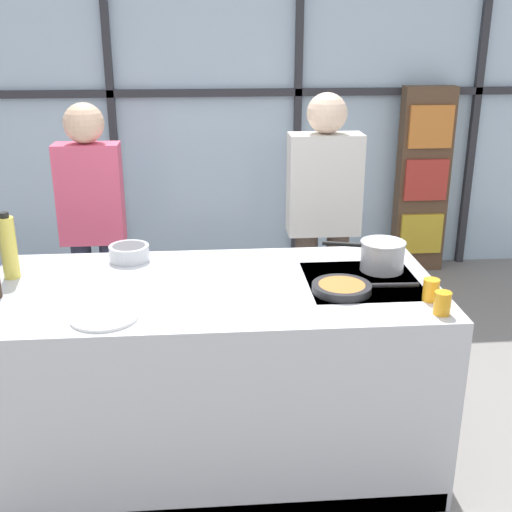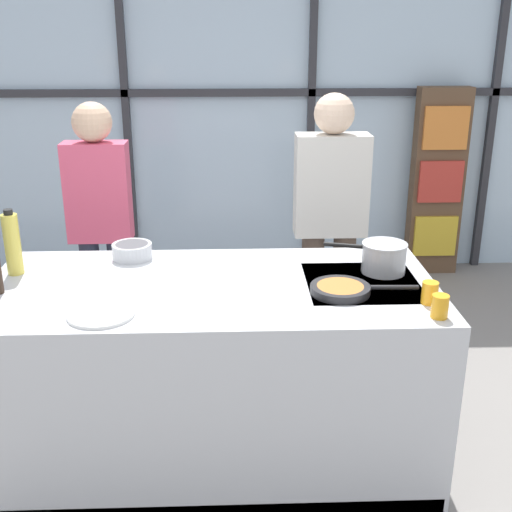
{
  "view_description": "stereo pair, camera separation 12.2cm",
  "coord_description": "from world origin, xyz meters",
  "px_view_note": "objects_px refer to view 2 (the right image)",
  "views": [
    {
      "loc": [
        -0.02,
        -2.74,
        2.07
      ],
      "look_at": [
        0.21,
        0.1,
        1.04
      ],
      "focal_mm": 45.0,
      "sensor_mm": 36.0,
      "label": 1
    },
    {
      "loc": [
        0.11,
        -2.75,
        2.07
      ],
      "look_at": [
        0.21,
        0.1,
        1.04
      ],
      "focal_mm": 45.0,
      "sensor_mm": 36.0,
      "label": 2
    }
  ],
  "objects_px": {
    "frying_pan": "(342,289)",
    "white_plate": "(101,314)",
    "spectator_far_left": "(100,218)",
    "oil_bottle": "(12,244)",
    "mixing_bowl": "(132,251)",
    "juice_glass_near": "(440,306)",
    "juice_glass_far": "(430,293)",
    "spectator_center_left": "(330,215)",
    "saucepan": "(383,257)"
  },
  "relations": [
    {
      "from": "juice_glass_near",
      "to": "oil_bottle",
      "type": "bearing_deg",
      "value": 163.44
    },
    {
      "from": "saucepan",
      "to": "juice_glass_near",
      "type": "xyz_separation_m",
      "value": [
        0.12,
        -0.51,
        -0.03
      ]
    },
    {
      "from": "saucepan",
      "to": "juice_glass_near",
      "type": "height_order",
      "value": "saucepan"
    },
    {
      "from": "mixing_bowl",
      "to": "juice_glass_far",
      "type": "relative_size",
      "value": 2.07
    },
    {
      "from": "spectator_far_left",
      "to": "frying_pan",
      "type": "xyz_separation_m",
      "value": [
        1.29,
        -1.14,
        -0.01
      ]
    },
    {
      "from": "frying_pan",
      "to": "juice_glass_near",
      "type": "distance_m",
      "value": 0.44
    },
    {
      "from": "spectator_center_left",
      "to": "mixing_bowl",
      "type": "bearing_deg",
      "value": 30.16
    },
    {
      "from": "juice_glass_near",
      "to": "frying_pan",
      "type": "bearing_deg",
      "value": 143.43
    },
    {
      "from": "white_plate",
      "to": "mixing_bowl",
      "type": "relative_size",
      "value": 1.37
    },
    {
      "from": "spectator_far_left",
      "to": "juice_glass_near",
      "type": "distance_m",
      "value": 2.16
    },
    {
      "from": "frying_pan",
      "to": "spectator_center_left",
      "type": "bearing_deg",
      "value": 84.33
    },
    {
      "from": "spectator_center_left",
      "to": "juice_glass_near",
      "type": "relative_size",
      "value": 17.39
    },
    {
      "from": "saucepan",
      "to": "white_plate",
      "type": "distance_m",
      "value": 1.35
    },
    {
      "from": "juice_glass_near",
      "to": "juice_glass_far",
      "type": "distance_m",
      "value": 0.14
    },
    {
      "from": "frying_pan",
      "to": "oil_bottle",
      "type": "relative_size",
      "value": 1.51
    },
    {
      "from": "frying_pan",
      "to": "white_plate",
      "type": "height_order",
      "value": "frying_pan"
    },
    {
      "from": "spectator_center_left",
      "to": "juice_glass_far",
      "type": "height_order",
      "value": "spectator_center_left"
    },
    {
      "from": "spectator_far_left",
      "to": "juice_glass_near",
      "type": "xyz_separation_m",
      "value": [
        1.64,
        -1.4,
        0.02
      ]
    },
    {
      "from": "spectator_far_left",
      "to": "juice_glass_near",
      "type": "bearing_deg",
      "value": 139.54
    },
    {
      "from": "oil_bottle",
      "to": "juice_glass_near",
      "type": "distance_m",
      "value": 1.97
    },
    {
      "from": "frying_pan",
      "to": "mixing_bowl",
      "type": "relative_size",
      "value": 2.38
    },
    {
      "from": "spectator_center_left",
      "to": "frying_pan",
      "type": "xyz_separation_m",
      "value": [
        -0.11,
        -1.14,
        -0.01
      ]
    },
    {
      "from": "white_plate",
      "to": "mixing_bowl",
      "type": "distance_m",
      "value": 0.69
    },
    {
      "from": "saucepan",
      "to": "white_plate",
      "type": "bearing_deg",
      "value": -160.59
    },
    {
      "from": "spectator_far_left",
      "to": "saucepan",
      "type": "height_order",
      "value": "spectator_far_left"
    },
    {
      "from": "spectator_far_left",
      "to": "frying_pan",
      "type": "height_order",
      "value": "spectator_far_left"
    },
    {
      "from": "spectator_far_left",
      "to": "frying_pan",
      "type": "relative_size",
      "value": 3.43
    },
    {
      "from": "mixing_bowl",
      "to": "spectator_far_left",
      "type": "bearing_deg",
      "value": 113.9
    },
    {
      "from": "saucepan",
      "to": "juice_glass_far",
      "type": "bearing_deg",
      "value": -72.63
    },
    {
      "from": "white_plate",
      "to": "oil_bottle",
      "type": "bearing_deg",
      "value": 135.32
    },
    {
      "from": "spectator_far_left",
      "to": "white_plate",
      "type": "relative_size",
      "value": 5.98
    },
    {
      "from": "juice_glass_far",
      "to": "spectator_center_left",
      "type": "bearing_deg",
      "value": 100.93
    },
    {
      "from": "saucepan",
      "to": "juice_glass_far",
      "type": "distance_m",
      "value": 0.39
    },
    {
      "from": "frying_pan",
      "to": "white_plate",
      "type": "distance_m",
      "value": 1.05
    },
    {
      "from": "spectator_center_left",
      "to": "white_plate",
      "type": "distance_m",
      "value": 1.76
    },
    {
      "from": "spectator_far_left",
      "to": "oil_bottle",
      "type": "height_order",
      "value": "spectator_far_left"
    },
    {
      "from": "juice_glass_near",
      "to": "mixing_bowl",
      "type": "bearing_deg",
      "value": 150.92
    },
    {
      "from": "juice_glass_near",
      "to": "spectator_far_left",
      "type": "bearing_deg",
      "value": 139.54
    },
    {
      "from": "white_plate",
      "to": "frying_pan",
      "type": "bearing_deg",
      "value": 10.82
    },
    {
      "from": "spectator_center_left",
      "to": "frying_pan",
      "type": "bearing_deg",
      "value": 84.33
    },
    {
      "from": "mixing_bowl",
      "to": "juice_glass_near",
      "type": "relative_size",
      "value": 2.07
    },
    {
      "from": "white_plate",
      "to": "saucepan",
      "type": "bearing_deg",
      "value": 19.41
    },
    {
      "from": "juice_glass_near",
      "to": "juice_glass_far",
      "type": "bearing_deg",
      "value": 90.0
    },
    {
      "from": "white_plate",
      "to": "oil_bottle",
      "type": "relative_size",
      "value": 0.86
    },
    {
      "from": "spectator_center_left",
      "to": "juice_glass_far",
      "type": "relative_size",
      "value": 17.39
    },
    {
      "from": "spectator_center_left",
      "to": "oil_bottle",
      "type": "relative_size",
      "value": 5.31
    },
    {
      "from": "oil_bottle",
      "to": "juice_glass_near",
      "type": "bearing_deg",
      "value": -16.56
    },
    {
      "from": "white_plate",
      "to": "juice_glass_near",
      "type": "distance_m",
      "value": 1.39
    },
    {
      "from": "juice_glass_near",
      "to": "juice_glass_far",
      "type": "height_order",
      "value": "same"
    },
    {
      "from": "frying_pan",
      "to": "mixing_bowl",
      "type": "bearing_deg",
      "value": 153.9
    }
  ]
}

